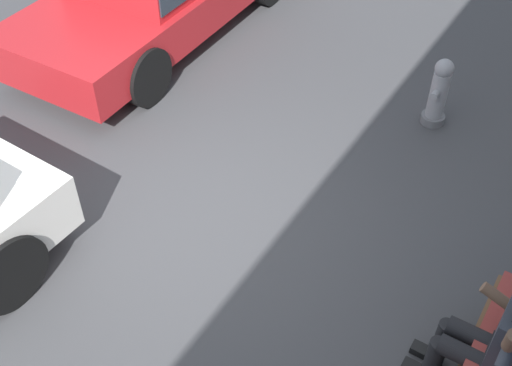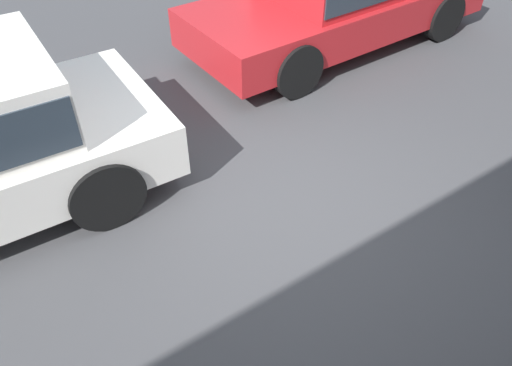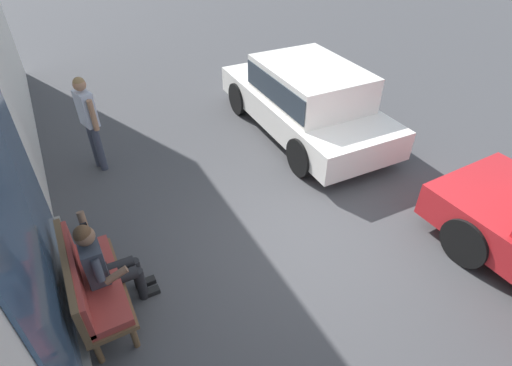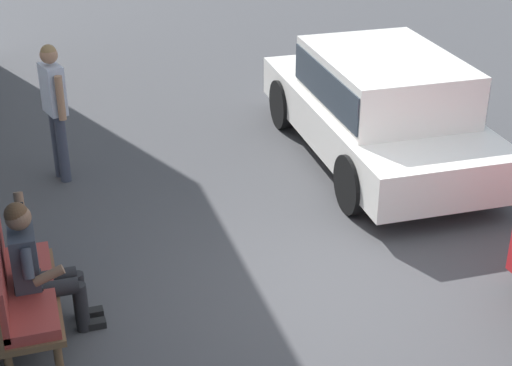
% 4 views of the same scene
% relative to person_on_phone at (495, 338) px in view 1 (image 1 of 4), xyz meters
% --- Properties ---
extents(ground_plane, '(60.00, 60.00, 0.00)m').
position_rel_person_on_phone_xyz_m(ground_plane, '(-0.25, -2.68, -0.69)').
color(ground_plane, '#424244').
extents(person_on_phone, '(0.73, 0.74, 1.32)m').
position_rel_person_on_phone_xyz_m(person_on_phone, '(0.00, 0.00, 0.00)').
color(person_on_phone, black).
rests_on(person_on_phone, ground_plane).
extents(fire_hydrant, '(0.38, 0.26, 0.81)m').
position_rel_person_on_phone_xyz_m(fire_hydrant, '(-2.93, -1.44, -0.30)').
color(fire_hydrant, slate).
rests_on(fire_hydrant, ground_plane).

